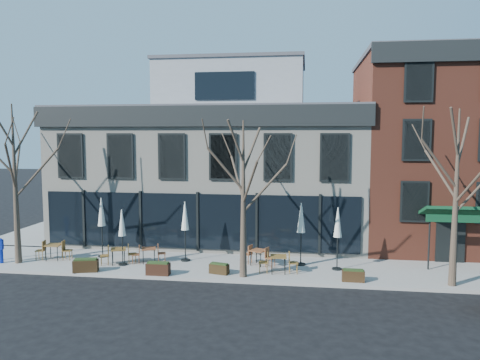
# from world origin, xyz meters

# --- Properties ---
(ground) EXTENTS (120.00, 120.00, 0.00)m
(ground) POSITION_xyz_m (0.00, 0.00, 0.00)
(ground) COLOR black
(ground) RESTS_ON ground
(sidewalk_front) EXTENTS (33.50, 4.70, 0.15)m
(sidewalk_front) POSITION_xyz_m (3.25, -2.15, 0.07)
(sidewalk_front) COLOR gray
(sidewalk_front) RESTS_ON ground
(sidewalk_side) EXTENTS (4.50, 12.00, 0.15)m
(sidewalk_side) POSITION_xyz_m (-11.25, 6.00, 0.07)
(sidewalk_side) COLOR gray
(sidewalk_side) RESTS_ON ground
(corner_building) EXTENTS (18.39, 10.39, 11.10)m
(corner_building) POSITION_xyz_m (0.07, 5.07, 4.72)
(corner_building) COLOR beige
(corner_building) RESTS_ON ground
(red_brick_building) EXTENTS (8.20, 11.78, 11.18)m
(red_brick_building) POSITION_xyz_m (13.00, 4.98, 5.64)
(red_brick_building) COLOR brown
(red_brick_building) RESTS_ON ground
(tree_corner) EXTENTS (3.93, 3.98, 7.92)m
(tree_corner) POSITION_xyz_m (-8.49, -3.20, 4.25)
(tree_corner) COLOR #382B21
(tree_corner) RESTS_ON sidewalk_front
(tree_mid) EXTENTS (3.50, 3.55, 7.04)m
(tree_mid) POSITION_xyz_m (3.01, -3.90, 3.79)
(tree_mid) COLOR #382B21
(tree_mid) RESTS_ON sidewalk_front
(tree_right) EXTENTS (3.72, 3.77, 7.48)m
(tree_right) POSITION_xyz_m (12.01, -3.90, 4.02)
(tree_right) COLOR #382B21
(tree_right) RESTS_ON sidewalk_front
(call_box) EXTENTS (0.26, 0.26, 1.29)m
(call_box) POSITION_xyz_m (-9.32, -3.37, 0.83)
(call_box) COLOR #0B2194
(call_box) RESTS_ON sidewalk_front
(cafe_set_0) EXTENTS (1.89, 0.84, 0.98)m
(cafe_set_0) POSITION_xyz_m (-7.04, -2.41, 0.65)
(cafe_set_0) COLOR brown
(cafe_set_0) RESTS_ON sidewalk_front
(cafe_set_1) EXTENTS (1.82, 1.08, 0.94)m
(cafe_set_1) POSITION_xyz_m (-3.42, -2.72, 0.63)
(cafe_set_1) COLOR brown
(cafe_set_1) RESTS_ON sidewalk_front
(cafe_set_2) EXTENTS (1.76, 0.98, 0.91)m
(cafe_set_2) POSITION_xyz_m (-2.01, -2.27, 0.62)
(cafe_set_2) COLOR brown
(cafe_set_2) RESTS_ON sidewalk_front
(cafe_set_3) EXTENTS (1.78, 1.13, 0.93)m
(cafe_set_3) POSITION_xyz_m (3.49, -1.93, 0.63)
(cafe_set_3) COLOR brown
(cafe_set_3) RESTS_ON sidewalk_front
(cafe_set_4) EXTENTS (1.89, 0.81, 0.98)m
(cafe_set_4) POSITION_xyz_m (4.54, -3.10, 0.65)
(cafe_set_4) COLOR brown
(cafe_set_4) RESTS_ON sidewalk_front
(umbrella_0) EXTENTS (0.50, 0.50, 3.14)m
(umbrella_0) POSITION_xyz_m (-4.81, -1.50, 2.36)
(umbrella_0) COLOR black
(umbrella_0) RESTS_ON sidewalk_front
(umbrella_1) EXTENTS (0.44, 0.44, 2.78)m
(umbrella_1) POSITION_xyz_m (-3.14, -2.87, 2.11)
(umbrella_1) COLOR black
(umbrella_1) RESTS_ON sidewalk_front
(umbrella_2) EXTENTS (0.49, 0.49, 3.04)m
(umbrella_2) POSITION_xyz_m (-0.28, -1.67, 2.30)
(umbrella_2) COLOR black
(umbrella_2) RESTS_ON sidewalk_front
(umbrella_3) EXTENTS (0.49, 0.49, 3.09)m
(umbrella_3) POSITION_xyz_m (5.56, -1.61, 2.33)
(umbrella_3) COLOR black
(umbrella_3) RESTS_ON sidewalk_front
(umbrella_4) EXTENTS (0.48, 0.48, 3.00)m
(umbrella_4) POSITION_xyz_m (7.28, -2.19, 2.26)
(umbrella_4) COLOR black
(umbrella_4) RESTS_ON sidewalk_front
(planter_0) EXTENTS (1.20, 0.71, 0.63)m
(planter_0) POSITION_xyz_m (-4.42, -4.20, 0.46)
(planter_0) COLOR black
(planter_0) RESTS_ON sidewalk_front
(planter_1) EXTENTS (1.07, 0.43, 0.60)m
(planter_1) POSITION_xyz_m (-0.90, -4.20, 0.45)
(planter_1) COLOR black
(planter_1) RESTS_ON sidewalk_front
(planter_2) EXTENTS (0.96, 0.58, 0.50)m
(planter_2) POSITION_xyz_m (1.84, -3.64, 0.40)
(planter_2) COLOR black
(planter_2) RESTS_ON sidewalk_front
(planter_3) EXTENTS (0.97, 0.41, 0.54)m
(planter_3) POSITION_xyz_m (7.87, -3.94, 0.42)
(planter_3) COLOR #332111
(planter_3) RESTS_ON sidewalk_front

